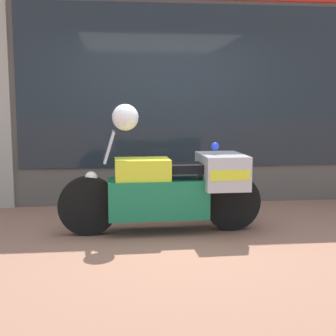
% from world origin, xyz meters
% --- Properties ---
extents(ground_plane, '(60.00, 60.00, 0.00)m').
position_xyz_m(ground_plane, '(0.00, 0.00, 0.00)').
color(ground_plane, '#8E604C').
extents(shop_building, '(6.01, 0.55, 3.29)m').
position_xyz_m(shop_building, '(-0.40, 2.00, 1.65)').
color(shop_building, '#56514C').
rests_on(shop_building, ground).
extents(window_display, '(4.70, 0.30, 2.07)m').
position_xyz_m(window_display, '(0.35, 2.03, 0.49)').
color(window_display, slate).
rests_on(window_display, ground).
extents(paramedic_motorcycle, '(2.30, 0.75, 1.16)m').
position_xyz_m(paramedic_motorcycle, '(-0.06, 0.28, 0.52)').
color(paramedic_motorcycle, black).
rests_on(paramedic_motorcycle, ground).
extents(white_helmet, '(0.29, 0.29, 0.29)m').
position_xyz_m(white_helmet, '(-0.61, 0.27, 1.30)').
color(white_helmet, white).
rests_on(white_helmet, paramedic_motorcycle).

